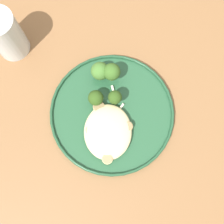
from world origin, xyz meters
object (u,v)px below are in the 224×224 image
Objects in this scene: broccoli_floret_right_tilted at (112,72)px; seared_scallop_center_golden at (109,159)px; dinner_plate at (112,113)px; seared_scallop_on_noodles at (107,130)px; seared_scallop_half_hidden at (107,141)px; broccoli_floret_beside_noodles at (115,98)px; seared_scallop_large_seared at (128,127)px; broccoli_floret_tall_stalk at (100,71)px; seared_scallop_rear_pale at (107,119)px; water_glass at (7,36)px; broccoli_floret_left_leaning at (96,98)px; seared_scallop_left_edge at (92,131)px; seared_scallop_tilted_round at (99,107)px.

seared_scallop_center_golden is at bearing -1.05° from broccoli_floret_right_tilted.
dinner_plate is 10.45× the size of seared_scallop_on_noodles.
seared_scallop_center_golden is at bearing 6.94° from seared_scallop_half_hidden.
broccoli_floret_beside_noodles reaches higher than seared_scallop_center_golden.
seared_scallop_large_seared is at bearing 98.99° from seared_scallop_on_noodles.
seared_scallop_rear_pale is at bearing 9.36° from broccoli_floret_tall_stalk.
dinner_plate is 2.37× the size of water_glass.
broccoli_floret_left_leaning is at bearing -126.01° from dinner_plate.
broccoli_floret_right_tilted is at bearing 178.95° from seared_scallop_center_golden.
seared_scallop_large_seared is at bearing 70.73° from seared_scallop_rear_pale.
broccoli_floret_beside_noodles is 0.45× the size of water_glass.
dinner_plate is at bearing 164.16° from seared_scallop_on_noodles.
seared_scallop_rear_pale is at bearing -179.11° from seared_scallop_half_hidden.
seared_scallop_on_noodles is at bearing 95.86° from seared_scallop_left_edge.
seared_scallop_left_edge is 0.04m from seared_scallop_rear_pale.
broccoli_floret_tall_stalk is (-0.14, 0.02, 0.02)m from seared_scallop_left_edge.
broccoli_floret_left_leaning is at bearing -129.63° from seared_scallop_large_seared.
dinner_plate is 5.26× the size of broccoli_floret_tall_stalk.
seared_scallop_center_golden is at bearing 6.73° from broccoli_floret_tall_stalk.
seared_scallop_on_noodles is 1.17× the size of seared_scallop_half_hidden.
broccoli_floret_tall_stalk is 0.23m from water_glass.
seared_scallop_left_edge and seared_scallop_tilted_round have the same top height.
broccoli_floret_tall_stalk is at bearing -162.31° from dinner_plate.
broccoli_floret_beside_noodles is at bearing 114.10° from seared_scallop_tilted_round.
seared_scallop_large_seared is 0.08m from seared_scallop_tilted_round.
broccoli_floret_right_tilted reaches higher than seared_scallop_rear_pale.
broccoli_floret_right_tilted is 0.03m from broccoli_floret_tall_stalk.
seared_scallop_half_hidden reaches higher than seared_scallop_tilted_round.
broccoli_floret_right_tilted reaches higher than seared_scallop_tilted_round.
water_glass reaches higher than broccoli_floret_tall_stalk.
seared_scallop_on_noodles is at bearing 19.59° from seared_scallop_tilted_round.
broccoli_floret_left_leaning is 0.90× the size of broccoli_floret_tall_stalk.
seared_scallop_half_hidden is 0.16m from broccoli_floret_right_tilted.
dinner_plate is 5.85× the size of broccoli_floret_left_leaning.
water_glass is at bearing -119.24° from broccoli_floret_beside_noodles.
seared_scallop_on_noodles is 0.45× the size of broccoli_floret_right_tilted.
broccoli_floret_right_tilted is (-0.13, 0.04, 0.03)m from seared_scallop_left_edge.
seared_scallop_center_golden is 0.89× the size of seared_scallop_tilted_round.
dinner_plate is at bearing 135.41° from seared_scallop_left_edge.
seared_scallop_half_hidden is at bearing -3.08° from broccoli_floret_right_tilted.
seared_scallop_tilted_round is at bearing -109.42° from dinner_plate.
seared_scallop_left_edge is at bearing -148.40° from seared_scallop_center_golden.
seared_scallop_half_hidden is 0.43× the size of broccoli_floret_tall_stalk.
water_glass is (-0.20, -0.28, 0.03)m from seared_scallop_large_seared.
seared_scallop_tilted_round is 0.44× the size of broccoli_floret_right_tilted.
broccoli_floret_beside_noodles is at bearing -153.59° from seared_scallop_large_seared.
seared_scallop_on_noodles is at bearing -14.64° from broccoli_floret_beside_noodles.
seared_scallop_tilted_round is at bearing -123.75° from seared_scallop_large_seared.
seared_scallop_large_seared is (-0.07, 0.04, -0.00)m from seared_scallop_center_golden.
seared_scallop_center_golden is 0.08m from seared_scallop_large_seared.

